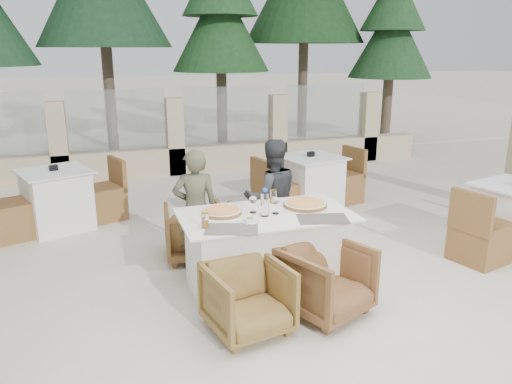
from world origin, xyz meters
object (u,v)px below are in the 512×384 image
object	(u,v)px
diner_left	(196,209)
armchair_far_left	(194,232)
armchair_near_right	(326,280)
bg_table_b	(310,183)
beer_glass_left	(205,220)
pizza_right	(305,204)
wine_glass_near	(276,204)
beer_glass_right	(273,196)
olive_dish	(250,220)
water_bottle	(265,202)
armchair_far_right	(266,228)
dining_table	(266,252)
pizza_left	(222,212)
diner_right	(272,198)
armchair_near_left	(248,299)
wine_glass_centre	(253,203)
bg_table_a	(57,200)

from	to	relation	value
diner_left	armchair_far_left	bearing A→B (deg)	-87.91
armchair_near_right	bg_table_b	distance (m)	3.01
beer_glass_left	bg_table_b	distance (m)	3.21
pizza_right	wine_glass_near	bearing A→B (deg)	-160.55
beer_glass_right	olive_dish	size ratio (longest dim) A/B	1.22
water_bottle	armchair_far_right	xyz separation A→B (m)	(0.32, 0.86, -0.59)
dining_table	water_bottle	bearing A→B (deg)	-120.78
armchair_far_right	armchair_far_left	bearing A→B (deg)	-22.72
armchair_far_left	pizza_left	bearing A→B (deg)	103.16
diner_right	pizza_right	bearing A→B (deg)	99.85
bg_table_b	water_bottle	bearing A→B (deg)	-136.35
beer_glass_left	armchair_far_right	distance (m)	1.45
dining_table	armchair_near_left	size ratio (longest dim) A/B	2.51
wine_glass_centre	armchair_near_right	distance (m)	0.97
wine_glass_near	armchair_far_right	xyz separation A→B (m)	(0.21, 0.83, -0.55)
dining_table	pizza_right	bearing A→B (deg)	13.09
armchair_near_left	bg_table_b	world-z (taller)	bg_table_b
armchair_near_right	pizza_right	bearing A→B (deg)	59.09
beer_glass_right	wine_glass_centre	bearing A→B (deg)	-140.89
beer_glass_right	olive_dish	xyz separation A→B (m)	(-0.39, -0.48, -0.05)
pizza_right	armchair_far_left	world-z (taller)	pizza_right
diner_right	bg_table_b	size ratio (longest dim) A/B	0.80
armchair_far_left	diner_left	distance (m)	0.42
diner_left	beer_glass_right	bearing A→B (deg)	155.98
diner_left	bg_table_b	distance (m)	2.48
water_bottle	bg_table_a	xyz separation A→B (m)	(-1.95, 2.50, -0.52)
armchair_near_right	dining_table	bearing A→B (deg)	97.61
pizza_left	water_bottle	xyz separation A→B (m)	(0.36, -0.18, 0.11)
wine_glass_centre	bg_table_a	world-z (taller)	wine_glass_centre
pizza_left	beer_glass_left	xyz separation A→B (m)	(-0.23, -0.31, 0.04)
pizza_left	armchair_far_left	bearing A→B (deg)	96.79
olive_dish	armchair_far_right	bearing A→B (deg)	63.04
beer_glass_right	diner_right	xyz separation A→B (m)	(0.17, 0.52, -0.18)
diner_left	diner_right	world-z (taller)	diner_right
beer_glass_left	pizza_left	bearing A→B (deg)	53.77
armchair_far_right	diner_left	distance (m)	0.88
beer_glass_left	bg_table_b	size ratio (longest dim) A/B	0.08
water_bottle	beer_glass_right	size ratio (longest dim) A/B	1.95
water_bottle	armchair_near_right	world-z (taller)	water_bottle
beer_glass_left	bg_table_b	xyz separation A→B (m)	(2.07, 2.41, -0.45)
water_bottle	wine_glass_centre	world-z (taller)	water_bottle
wine_glass_near	diner_left	distance (m)	1.00
pizza_right	diner_left	bearing A→B (deg)	146.16
armchair_near_left	pizza_right	bearing A→B (deg)	31.51
beer_glass_left	diner_right	world-z (taller)	diner_right
pizza_right	armchair_near_right	bearing A→B (deg)	-97.09
olive_dish	dining_table	bearing A→B (deg)	39.42
wine_glass_centre	armchair_near_left	size ratio (longest dim) A/B	0.29
water_bottle	beer_glass_right	distance (m)	0.42
armchair_far_right	bg_table_a	size ratio (longest dim) A/B	0.42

